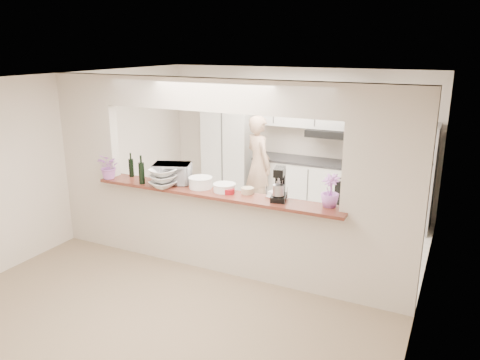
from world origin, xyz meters
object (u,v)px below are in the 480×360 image
Objects in this scene: toaster_oven at (172,173)px; stand_mixer at (279,185)px; person at (259,165)px; refrigerator at (409,177)px.

stand_mixer is (1.55, -0.03, 0.05)m from toaster_oven.
stand_mixer is 2.64m from person.
toaster_oven is 1.20× the size of stand_mixer.
person reaches higher than toaster_oven.
refrigerator is at bearing -135.54° from person.
refrigerator is 3.50× the size of toaster_oven.
person is (-1.27, 2.28, -0.41)m from stand_mixer.
refrigerator is at bearing 22.79° from toaster_oven.
person is at bearing 62.38° from toaster_oven.
stand_mixer is at bearing -21.79° from toaster_oven.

